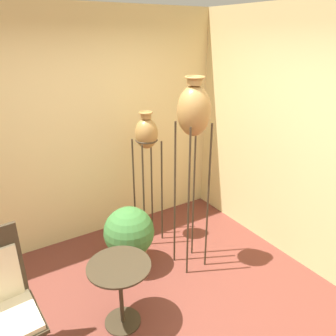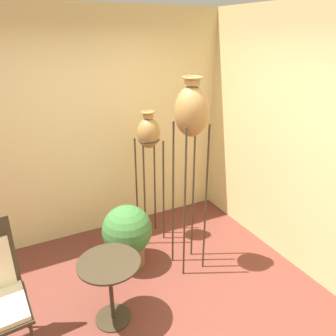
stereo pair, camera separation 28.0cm
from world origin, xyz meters
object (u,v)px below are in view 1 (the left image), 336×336
(vase_stand_tall, at_px, (194,115))
(side_table, at_px, (120,281))
(vase_stand_medium, at_px, (146,138))
(potted_plant, at_px, (129,236))

(vase_stand_tall, bearing_deg, side_table, -160.32)
(vase_stand_medium, xyz_separation_m, side_table, (-0.85, -1.04, -0.85))
(vase_stand_medium, bearing_deg, potted_plant, -139.41)
(side_table, relative_size, potted_plant, 0.88)
(vase_stand_medium, height_order, potted_plant, vase_stand_medium)
(vase_stand_tall, relative_size, side_table, 3.25)
(vase_stand_medium, distance_m, potted_plant, 1.10)
(potted_plant, bearing_deg, vase_stand_tall, -27.65)
(vase_stand_tall, distance_m, side_table, 1.62)
(side_table, bearing_deg, vase_stand_medium, 50.82)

